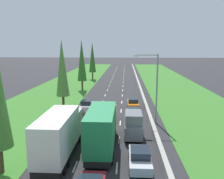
{
  "coord_description": "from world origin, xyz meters",
  "views": [
    {
      "loc": [
        2.41,
        -3.73,
        9.97
      ],
      "look_at": [
        -0.52,
        47.91,
        0.71
      ],
      "focal_mm": 39.08,
      "sensor_mm": 36.0,
      "label": 1
    }
  ],
  "objects": [
    {
      "name": "red_hatchback_left_lane",
      "position": [
        -3.53,
        26.36,
        0.84
      ],
      "size": [
        1.74,
        3.9,
        1.72
      ],
      "color": "red",
      "rests_on": "ground"
    },
    {
      "name": "grass_verge_right",
      "position": [
        14.35,
        60.0,
        0.02
      ],
      "size": [
        14.0,
        140.0,
        0.04
      ],
      "primitive_type": "cube",
      "color": "#387528",
      "rests_on": "ground"
    },
    {
      "name": "black_hatchback_centre_lane",
      "position": [
        0.01,
        27.85,
        0.84
      ],
      "size": [
        1.74,
        3.9,
        1.72
      ],
      "color": "black",
      "rests_on": "ground"
    },
    {
      "name": "lane_markings",
      "position": [
        0.0,
        60.0,
        0.01
      ],
      "size": [
        3.64,
        116.0,
        0.01
      ],
      "color": "white",
      "rests_on": "ground"
    },
    {
      "name": "silver_sedan_right_lane",
      "position": [
        3.65,
        15.23,
        0.81
      ],
      "size": [
        1.82,
        4.5,
        1.64
      ],
      "color": "silver",
      "rests_on": "ground"
    },
    {
      "name": "grey_van_right_lane",
      "position": [
        3.31,
        22.25,
        1.4
      ],
      "size": [
        1.96,
        4.9,
        2.82
      ],
      "color": "slate",
      "rests_on": "ground"
    },
    {
      "name": "median_barrier",
      "position": [
        5.7,
        60.0,
        0.42
      ],
      "size": [
        0.44,
        120.0,
        0.85
      ],
      "primitive_type": "cube",
      "color": "#9E9B93",
      "rests_on": "ground"
    },
    {
      "name": "orange_sedan_right_lane",
      "position": [
        3.64,
        34.81,
        0.81
      ],
      "size": [
        1.82,
        4.5,
        1.64
      ],
      "color": "orange",
      "rests_on": "ground"
    },
    {
      "name": "poplar_tree_fourth",
      "position": [
        -7.59,
        69.05,
        6.59
      ],
      "size": [
        2.08,
        2.08,
        11.07
      ],
      "color": "#4C3823",
      "rests_on": "ground"
    },
    {
      "name": "white_hatchback_left_lane",
      "position": [
        -3.64,
        32.73,
        0.84
      ],
      "size": [
        1.74,
        3.9,
        1.72
      ],
      "color": "white",
      "rests_on": "ground"
    },
    {
      "name": "poplar_tree_third",
      "position": [
        -7.46,
        50.61,
        6.73
      ],
      "size": [
        2.08,
        2.08,
        11.36
      ],
      "color": "#4C3823",
      "rests_on": "ground"
    },
    {
      "name": "poplar_tree_second",
      "position": [
        -7.47,
        33.57,
        6.56
      ],
      "size": [
        2.08,
        2.08,
        11.01
      ],
      "color": "#4C3823",
      "rests_on": "ground"
    },
    {
      "name": "street_light_mast",
      "position": [
        6.07,
        27.32,
        5.23
      ],
      "size": [
        3.2,
        0.28,
        9.0
      ],
      "color": "gray",
      "rests_on": "ground"
    },
    {
      "name": "grass_verge_left",
      "position": [
        -12.65,
        60.0,
        0.02
      ],
      "size": [
        14.0,
        140.0,
        0.04
      ],
      "primitive_type": "cube",
      "color": "#387528",
      "rests_on": "ground"
    },
    {
      "name": "green_box_truck_centre_lane",
      "position": [
        0.17,
        18.71,
        2.18
      ],
      "size": [
        2.46,
        9.4,
        4.18
      ],
      "color": "black",
      "rests_on": "ground"
    },
    {
      "name": "ground_plane",
      "position": [
        0.0,
        60.0,
        0.0
      ],
      "size": [
        300.0,
        300.0,
        0.0
      ],
      "primitive_type": "plane",
      "color": "#28282B",
      "rests_on": "ground"
    },
    {
      "name": "silver_hatchback_right_lane",
      "position": [
        3.47,
        28.44,
        0.84
      ],
      "size": [
        1.74,
        3.9,
        1.72
      ],
      "color": "silver",
      "rests_on": "ground"
    },
    {
      "name": "white_box_truck_left_lane",
      "position": [
        -3.45,
        16.81,
        2.18
      ],
      "size": [
        2.46,
        9.4,
        4.18
      ],
      "color": "black",
      "rests_on": "ground"
    }
  ]
}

